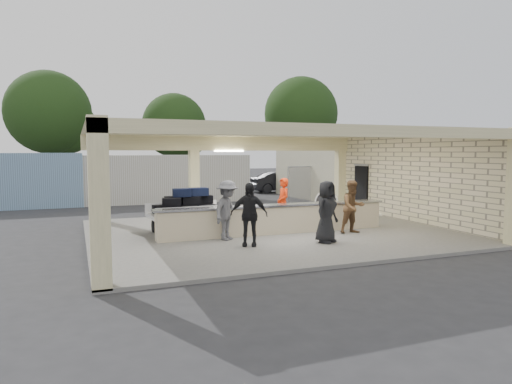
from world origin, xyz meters
name	(u,v)px	position (x,y,z in m)	size (l,w,h in m)	color
ground	(270,234)	(0.00, 0.00, 0.00)	(120.00, 120.00, 0.00)	#2A2A2D
pavilion	(268,193)	(0.21, 0.66, 1.35)	(12.01, 10.00, 3.55)	#64625D
baggage_counter	(276,219)	(0.00, -0.50, 0.59)	(8.20, 0.58, 0.98)	beige
luggage_cart	(187,209)	(-2.75, 0.71, 0.91)	(2.67, 1.75, 1.51)	white
drum_fan	(327,202)	(3.83, 2.69, 0.68)	(0.99, 0.83, 1.09)	white
baggage_handler	(283,203)	(0.64, 0.30, 1.01)	(0.66, 0.36, 1.81)	red
passenger_a	(353,207)	(2.42, -1.44, 1.00)	(0.87, 0.38, 1.79)	brown
passenger_b	(249,214)	(-1.57, -2.09, 1.03)	(1.08, 0.39, 1.85)	black
passenger_c	(227,210)	(-1.87, -1.00, 1.03)	(1.20, 0.42, 1.86)	#4F4F54
passenger_d	(326,212)	(0.78, -2.49, 1.04)	(0.92, 0.37, 1.87)	black
car_white_a	(323,183)	(9.26, 12.48, 0.73)	(2.42, 5.10, 1.46)	white
car_white_b	(325,182)	(10.43, 14.11, 0.69)	(1.62, 4.34, 1.37)	white
car_dark	(282,182)	(7.31, 14.84, 0.72)	(1.52, 4.32, 1.44)	black
container_white	(139,179)	(-2.92, 11.75, 1.33)	(12.30, 2.46, 2.67)	silver
fence	(376,181)	(11.00, 9.00, 1.05)	(12.06, 0.06, 2.03)	gray
tree_left	(53,116)	(-7.68, 24.16, 5.59)	(6.60, 6.30, 9.00)	#382619
tree_mid	(177,128)	(2.32, 26.16, 4.96)	(6.00, 5.60, 8.00)	#382619
tree_right	(303,117)	(14.32, 25.16, 6.21)	(7.20, 7.00, 10.00)	#382619
adjacent_building	(346,172)	(9.50, 10.00, 1.60)	(6.00, 8.00, 3.20)	#BAB493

